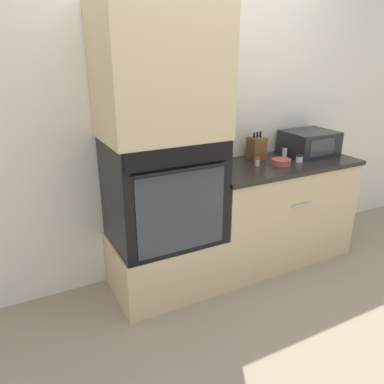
{
  "coord_description": "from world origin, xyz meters",
  "views": [
    {
      "loc": [
        -1.39,
        -2.04,
        1.75
      ],
      "look_at": [
        -0.21,
        0.21,
        0.8
      ],
      "focal_mm": 35.0,
      "sensor_mm": 36.0,
      "label": 1
    }
  ],
  "objects_px": {
    "condiment_jar_mid": "(285,152)",
    "condiment_jar_far": "(224,158)",
    "wall_oven": "(164,190)",
    "condiment_jar_near": "(257,162)",
    "condiment_jar_back": "(299,158)",
    "knife_block": "(256,148)",
    "bowl": "(281,162)",
    "microwave": "(309,143)"
  },
  "relations": [
    {
      "from": "condiment_jar_back",
      "to": "condiment_jar_near",
      "type": "bearing_deg",
      "value": 169.65
    },
    {
      "from": "condiment_jar_near",
      "to": "condiment_jar_far",
      "type": "height_order",
      "value": "condiment_jar_far"
    },
    {
      "from": "wall_oven",
      "to": "condiment_jar_near",
      "type": "distance_m",
      "value": 0.83
    },
    {
      "from": "condiment_jar_near",
      "to": "condiment_jar_far",
      "type": "distance_m",
      "value": 0.28
    },
    {
      "from": "condiment_jar_near",
      "to": "condiment_jar_far",
      "type": "relative_size",
      "value": 0.74
    },
    {
      "from": "condiment_jar_near",
      "to": "bowl",
      "type": "bearing_deg",
      "value": -17.81
    },
    {
      "from": "knife_block",
      "to": "condiment_jar_mid",
      "type": "xyz_separation_m",
      "value": [
        0.23,
        -0.09,
        -0.04
      ]
    },
    {
      "from": "wall_oven",
      "to": "condiment_jar_near",
      "type": "height_order",
      "value": "wall_oven"
    },
    {
      "from": "knife_block",
      "to": "condiment_jar_back",
      "type": "distance_m",
      "value": 0.37
    },
    {
      "from": "wall_oven",
      "to": "bowl",
      "type": "bearing_deg",
      "value": -3.77
    },
    {
      "from": "condiment_jar_back",
      "to": "wall_oven",
      "type": "bearing_deg",
      "value": 176.45
    },
    {
      "from": "microwave",
      "to": "condiment_jar_far",
      "type": "height_order",
      "value": "microwave"
    },
    {
      "from": "microwave",
      "to": "condiment_jar_near",
      "type": "distance_m",
      "value": 0.64
    },
    {
      "from": "microwave",
      "to": "condiment_jar_mid",
      "type": "bearing_deg",
      "value": -177.97
    },
    {
      "from": "condiment_jar_far",
      "to": "knife_block",
      "type": "bearing_deg",
      "value": -3.72
    },
    {
      "from": "microwave",
      "to": "knife_block",
      "type": "relative_size",
      "value": 1.87
    },
    {
      "from": "microwave",
      "to": "bowl",
      "type": "bearing_deg",
      "value": -160.75
    },
    {
      "from": "bowl",
      "to": "condiment_jar_mid",
      "type": "xyz_separation_m",
      "value": [
        0.16,
        0.14,
        0.03
      ]
    },
    {
      "from": "condiment_jar_far",
      "to": "condiment_jar_near",
      "type": "bearing_deg",
      "value": -44.47
    },
    {
      "from": "condiment_jar_back",
      "to": "condiment_jar_mid",
      "type": "bearing_deg",
      "value": 101.66
    },
    {
      "from": "condiment_jar_mid",
      "to": "condiment_jar_far",
      "type": "xyz_separation_m",
      "value": [
        -0.55,
        0.11,
        -0.01
      ]
    },
    {
      "from": "microwave",
      "to": "condiment_jar_near",
      "type": "bearing_deg",
      "value": -171.79
    },
    {
      "from": "wall_oven",
      "to": "condiment_jar_far",
      "type": "relative_size",
      "value": 8.27
    },
    {
      "from": "wall_oven",
      "to": "microwave",
      "type": "bearing_deg",
      "value": 3.4
    },
    {
      "from": "knife_block",
      "to": "condiment_jar_mid",
      "type": "distance_m",
      "value": 0.25
    },
    {
      "from": "bowl",
      "to": "condiment_jar_near",
      "type": "xyz_separation_m",
      "value": [
        -0.19,
        0.06,
        0.01
      ]
    },
    {
      "from": "bowl",
      "to": "condiment_jar_near",
      "type": "bearing_deg",
      "value": 162.19
    },
    {
      "from": "condiment_jar_far",
      "to": "condiment_jar_back",
      "type": "height_order",
      "value": "condiment_jar_far"
    },
    {
      "from": "wall_oven",
      "to": "knife_block",
      "type": "xyz_separation_m",
      "value": [
        0.94,
        0.17,
        0.16
      ]
    },
    {
      "from": "condiment_jar_far",
      "to": "bowl",
      "type": "bearing_deg",
      "value": -33.24
    },
    {
      "from": "condiment_jar_near",
      "to": "condiment_jar_far",
      "type": "xyz_separation_m",
      "value": [
        -0.2,
        0.19,
        0.01
      ]
    },
    {
      "from": "wall_oven",
      "to": "microwave",
      "type": "xyz_separation_m",
      "value": [
        1.45,
        0.09,
        0.17
      ]
    },
    {
      "from": "microwave",
      "to": "condiment_jar_far",
      "type": "relative_size",
      "value": 4.67
    },
    {
      "from": "knife_block",
      "to": "microwave",
      "type": "bearing_deg",
      "value": -9.11
    },
    {
      "from": "wall_oven",
      "to": "condiment_jar_back",
      "type": "relative_size",
      "value": 12.4
    },
    {
      "from": "microwave",
      "to": "knife_block",
      "type": "bearing_deg",
      "value": 170.89
    },
    {
      "from": "knife_block",
      "to": "condiment_jar_far",
      "type": "xyz_separation_m",
      "value": [
        -0.31,
        0.02,
        -0.05
      ]
    },
    {
      "from": "wall_oven",
      "to": "condiment_jar_mid",
      "type": "height_order",
      "value": "wall_oven"
    },
    {
      "from": "condiment_jar_mid",
      "to": "knife_block",
      "type": "bearing_deg",
      "value": 158.43
    },
    {
      "from": "knife_block",
      "to": "condiment_jar_mid",
      "type": "bearing_deg",
      "value": -21.57
    },
    {
      "from": "microwave",
      "to": "condiment_jar_back",
      "type": "distance_m",
      "value": 0.31
    },
    {
      "from": "knife_block",
      "to": "condiment_jar_mid",
      "type": "relative_size",
      "value": 1.95
    }
  ]
}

